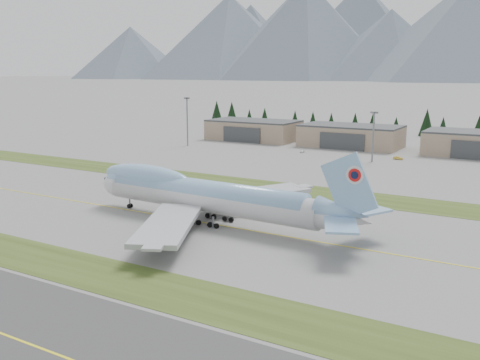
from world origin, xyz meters
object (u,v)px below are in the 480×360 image
Objects in this scene: hangar_center at (351,136)px; service_vehicle_b at (398,159)px; boeing_747_freighter at (206,195)px; hangar_left at (254,130)px; service_vehicle_a at (303,152)px.

hangar_center reaches higher than service_vehicle_b.
hangar_center is 41.68m from service_vehicle_b.
hangar_center is (-13.25, 149.12, -1.45)m from boeing_747_freighter.
hangar_left is 55.00m from hangar_center.
hangar_center reaches higher than service_vehicle_a.
service_vehicle_b is at bearing -42.57° from hangar_center.
hangar_center is at bearing 61.82° from service_vehicle_a.
boeing_747_freighter is at bearing -82.71° from service_vehicle_a.
hangar_center is (55.00, 0.00, 0.00)m from hangar_left.
hangar_center is at bearing 0.00° from hangar_left.
boeing_747_freighter is 21.44× the size of service_vehicle_a.
boeing_747_freighter is at bearing -84.92° from hangar_center.
hangar_left is at bearing 75.38° from service_vehicle_b.
hangar_left is 90.05m from service_vehicle_b.
boeing_747_freighter is 164.00m from hangar_left.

